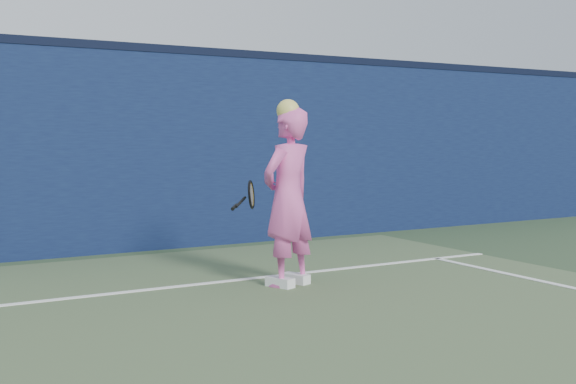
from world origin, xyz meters
TOP-DOWN VIEW (x-y plane):
  - player at (2.53, 3.56)m, footprint 0.73×0.61m
  - racket at (2.35, 4.00)m, footprint 0.44×0.39m

SIDE VIEW (x-z plane):
  - racket at x=2.35m, z-range 0.71..1.00m
  - player at x=2.53m, z-range -0.03..1.77m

